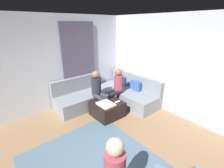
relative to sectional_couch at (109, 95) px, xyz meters
The scene contains 10 objects.
wall_back 2.57m from the sectional_couch, 27.05° to the left, with size 6.00×0.12×2.70m, color silver.
wall_left 2.33m from the sectional_couch, 114.60° to the right, with size 0.12×6.00×2.70m, color silver.
curtain_panel 1.36m from the sectional_couch, 142.74° to the right, with size 0.06×1.10×2.50m, color #595166.
sectional_couch is the anchor object (origin of this frame).
ottoman 0.78m from the sectional_couch, 42.45° to the right, with size 0.76×0.76×0.42m, color black.
folded_blanket 0.94m from the sectional_couch, 43.75° to the right, with size 0.44×0.36×0.04m, color white.
coffee_mug 0.52m from the sectional_couch, 44.29° to the right, with size 0.08×0.08×0.10m, color #334C72.
game_remote 0.82m from the sectional_couch, 21.91° to the right, with size 0.05×0.15×0.02m, color white.
person_on_couch_back 0.48m from the sectional_couch, 10.93° to the left, with size 0.30×0.60×1.20m.
person_on_couch_side 0.65m from the sectional_couch, 73.91° to the right, with size 0.60×0.30×1.20m.
Camera 1 is at (1.53, -1.01, 2.44)m, focal length 25.24 mm.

